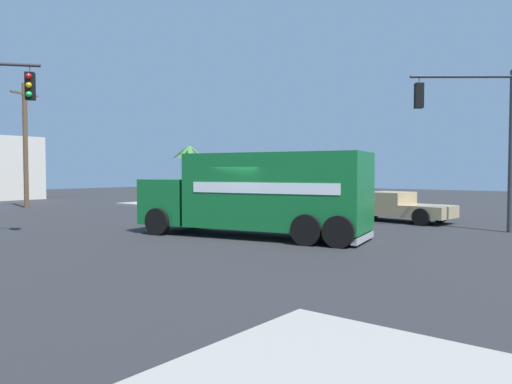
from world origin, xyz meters
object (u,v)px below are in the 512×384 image
delivery_truck (259,194)px  utility_pole (25,144)px  traffic_light_primary (480,127)px  palm_tree_far (190,163)px  pickup_tan (395,206)px

delivery_truck → utility_pole: 20.62m
traffic_light_primary → utility_pole: (-4.79, 26.24, 0.10)m
traffic_light_primary → utility_pole: size_ratio=0.77×
traffic_light_primary → palm_tree_far: size_ratio=1.49×
delivery_truck → pickup_tan: (8.27, -1.64, -0.83)m
utility_pole → delivery_truck: bearing=-94.2°
pickup_tan → palm_tree_far: size_ratio=1.28×
palm_tree_far → utility_pole: size_ratio=0.52×
traffic_light_primary → pickup_tan: size_ratio=1.16×
utility_pole → pickup_tan: bearing=-72.9°
pickup_tan → palm_tree_far: 17.71m
delivery_truck → pickup_tan: bearing=-11.2°
palm_tree_far → utility_pole: 11.11m
palm_tree_far → pickup_tan: bearing=-100.4°
pickup_tan → utility_pole: 23.32m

